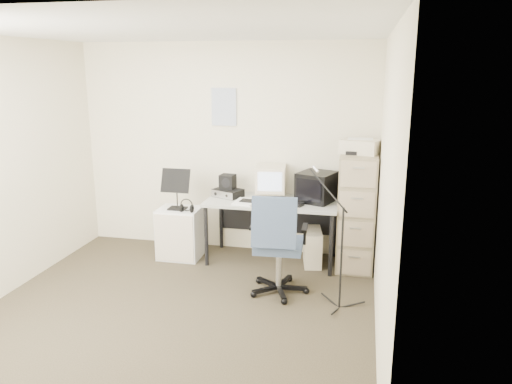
% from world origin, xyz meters
% --- Properties ---
extents(floor, '(3.60, 3.60, 0.01)m').
position_xyz_m(floor, '(0.00, 0.00, -0.01)').
color(floor, '#302A18').
rests_on(floor, ground).
extents(ceiling, '(3.60, 3.60, 0.01)m').
position_xyz_m(ceiling, '(0.00, 0.00, 2.50)').
color(ceiling, white).
rests_on(ceiling, ground).
extents(wall_back, '(3.60, 0.02, 2.50)m').
position_xyz_m(wall_back, '(0.00, 1.80, 1.25)').
color(wall_back, beige).
rests_on(wall_back, ground).
extents(wall_front, '(3.60, 0.02, 2.50)m').
position_xyz_m(wall_front, '(0.00, -1.80, 1.25)').
color(wall_front, beige).
rests_on(wall_front, ground).
extents(wall_right, '(0.02, 3.60, 2.50)m').
position_xyz_m(wall_right, '(1.80, 0.00, 1.25)').
color(wall_right, beige).
rests_on(wall_right, ground).
extents(wall_calendar, '(0.30, 0.02, 0.44)m').
position_xyz_m(wall_calendar, '(-0.02, 1.79, 1.75)').
color(wall_calendar, white).
rests_on(wall_calendar, wall_back).
extents(filing_cabinet, '(0.40, 0.60, 1.30)m').
position_xyz_m(filing_cabinet, '(1.58, 1.48, 0.65)').
color(filing_cabinet, gray).
rests_on(filing_cabinet, floor).
extents(printer, '(0.45, 0.37, 0.15)m').
position_xyz_m(printer, '(1.58, 1.50, 1.38)').
color(printer, beige).
rests_on(printer, filing_cabinet).
extents(desk, '(1.50, 0.70, 0.73)m').
position_xyz_m(desk, '(0.63, 1.45, 0.36)').
color(desk, '#9A9A9A').
rests_on(desk, floor).
extents(crt_monitor, '(0.39, 0.40, 0.38)m').
position_xyz_m(crt_monitor, '(0.59, 1.58, 0.92)').
color(crt_monitor, beige).
rests_on(crt_monitor, desk).
extents(crt_tv, '(0.48, 0.49, 0.33)m').
position_xyz_m(crt_tv, '(1.12, 1.53, 0.90)').
color(crt_tv, black).
rests_on(crt_tv, desk).
extents(desk_speaker, '(0.08, 0.08, 0.14)m').
position_xyz_m(desk_speaker, '(0.93, 1.57, 0.80)').
color(desk_speaker, beige).
rests_on(desk_speaker, desk).
extents(keyboard, '(0.46, 0.30, 0.02)m').
position_xyz_m(keyboard, '(0.58, 1.27, 0.74)').
color(keyboard, beige).
rests_on(keyboard, desk).
extents(mouse, '(0.10, 0.13, 0.03)m').
position_xyz_m(mouse, '(0.96, 1.28, 0.75)').
color(mouse, black).
rests_on(mouse, desk).
extents(radio_receiver, '(0.38, 0.33, 0.09)m').
position_xyz_m(radio_receiver, '(0.09, 1.51, 0.78)').
color(radio_receiver, black).
rests_on(radio_receiver, desk).
extents(radio_speaker, '(0.18, 0.17, 0.17)m').
position_xyz_m(radio_speaker, '(0.08, 1.54, 0.90)').
color(radio_speaker, black).
rests_on(radio_speaker, radio_receiver).
extents(papers, '(0.24, 0.31, 0.02)m').
position_xyz_m(papers, '(0.35, 1.30, 0.74)').
color(papers, white).
rests_on(papers, desk).
extents(pc_tower, '(0.26, 0.46, 0.40)m').
position_xyz_m(pc_tower, '(1.10, 1.46, 0.20)').
color(pc_tower, beige).
rests_on(pc_tower, floor).
extents(office_chair, '(0.63, 0.63, 1.05)m').
position_xyz_m(office_chair, '(0.85, 0.64, 0.52)').
color(office_chair, slate).
rests_on(office_chair, floor).
extents(side_cart, '(0.49, 0.39, 0.60)m').
position_xyz_m(side_cart, '(-0.45, 1.33, 0.30)').
color(side_cart, white).
rests_on(side_cart, floor).
extents(music_stand, '(0.38, 0.30, 0.49)m').
position_xyz_m(music_stand, '(-0.46, 1.30, 0.85)').
color(music_stand, black).
rests_on(music_stand, side_cart).
extents(headphones, '(0.19, 0.19, 0.03)m').
position_xyz_m(headphones, '(-0.32, 1.22, 0.65)').
color(headphones, black).
rests_on(headphones, side_cart).
extents(mic_stand, '(0.03, 0.03, 1.29)m').
position_xyz_m(mic_stand, '(1.47, 0.44, 0.64)').
color(mic_stand, black).
rests_on(mic_stand, floor).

